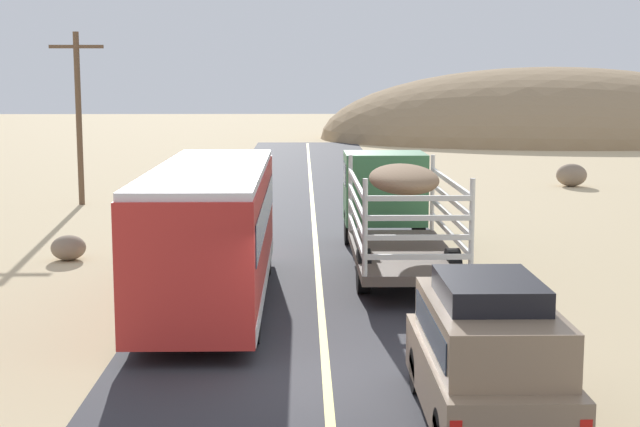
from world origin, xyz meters
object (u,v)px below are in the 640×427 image
Objects in this scene: bus at (211,231)px; power_pole_mid at (79,112)px; suv_near at (487,353)px; boulder_mid_field at (68,248)px; boulder_near_shoulder at (571,175)px; livestock_truck at (391,197)px.

bus is 18.83m from power_pole_mid.
power_pole_mid is at bearing 112.26° from bus.
suv_near is 16.28m from boulder_mid_field.
bus is 27.95m from boulder_near_shoulder.
boulder_mid_field is at bearing -179.29° from livestock_truck.
power_pole_mid reaches higher than livestock_truck.
suv_near is at bearing -108.31° from boulder_near_shoulder.
livestock_truck is at bearing 0.71° from boulder_mid_field.
livestock_truck is at bearing 90.81° from suv_near.
livestock_truck is (-0.19, 13.27, 0.64)m from suv_near.
bus is (-4.87, 7.74, 0.60)m from suv_near.
suv_near is 27.90m from power_pole_mid.
livestock_truck reaches higher than suv_near.
boulder_near_shoulder is at bearing 57.04° from bus.
livestock_truck is 20.79m from boulder_near_shoulder.
power_pole_mid is 12.63m from boulder_mid_field.
boulder_mid_field is at bearing -78.58° from power_pole_mid.
suv_near is at bearing -89.19° from livestock_truck.
livestock_truck is at bearing -120.41° from boulder_near_shoulder.
power_pole_mid is 4.80× the size of boulder_near_shoulder.
bus is at bearing -122.96° from boulder_near_shoulder.
bus is 7.29m from boulder_mid_field.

